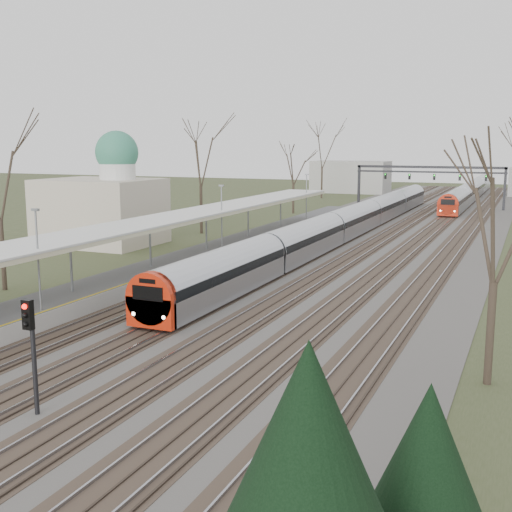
{
  "coord_description": "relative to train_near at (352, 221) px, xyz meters",
  "views": [
    {
      "loc": [
        14.12,
        -9.87,
        9.07
      ],
      "look_at": [
        -1.99,
        27.43,
        2.0
      ],
      "focal_mm": 45.0,
      "sensor_mm": 36.0,
      "label": 1
    }
  ],
  "objects": [
    {
      "name": "dome_building",
      "position": [
        -19.21,
        -14.93,
        2.24
      ],
      "size": [
        10.0,
        8.0,
        10.3
      ],
      "color": "beige",
      "rests_on": "ground"
    },
    {
      "name": "signal_gantry",
      "position": [
        2.79,
        32.06,
        3.43
      ],
      "size": [
        21.0,
        0.59,
        6.08
      ],
      "color": "black",
      "rests_on": "ground"
    },
    {
      "name": "signal_post",
      "position": [
        1.75,
        -47.07,
        1.25
      ],
      "size": [
        0.35,
        0.45,
        4.1
      ],
      "color": "black",
      "rests_on": "ground"
    },
    {
      "name": "train_near",
      "position": [
        0.0,
        0.0,
        0.0
      ],
      "size": [
        2.62,
        75.21,
        3.05
      ],
      "color": "#A4A7AE",
      "rests_on": "ground"
    },
    {
      "name": "train_far",
      "position": [
        7.0,
        49.39,
        0.0
      ],
      "size": [
        2.62,
        60.21,
        3.05
      ],
      "color": "#A4A7AE",
      "rests_on": "ground"
    },
    {
      "name": "tree_west_far",
      "position": [
        -14.5,
        -4.93,
        6.54
      ],
      "size": [
        5.5,
        5.5,
        11.33
      ],
      "color": "#2D231C",
      "rests_on": "ground"
    },
    {
      "name": "platform",
      "position": [
        -6.55,
        -15.43,
        -0.98
      ],
      "size": [
        3.5,
        69.0,
        1.0
      ],
      "primitive_type": "cube",
      "color": "#9E9B93",
      "rests_on": "ground"
    },
    {
      "name": "track_bed",
      "position": [
        2.76,
        2.07,
        -1.42
      ],
      "size": [
        24.0,
        160.0,
        0.22
      ],
      "color": "#474442",
      "rests_on": "ground"
    },
    {
      "name": "canopy",
      "position": [
        -6.55,
        -19.95,
        2.45
      ],
      "size": [
        4.1,
        50.0,
        3.11
      ],
      "color": "slate",
      "rests_on": "platform"
    },
    {
      "name": "tree_east_near",
      "position": [
        15.5,
        -37.93,
        5.08
      ],
      "size": [
        4.5,
        4.5,
        9.27
      ],
      "color": "#2D231C",
      "rests_on": "ground"
    }
  ]
}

